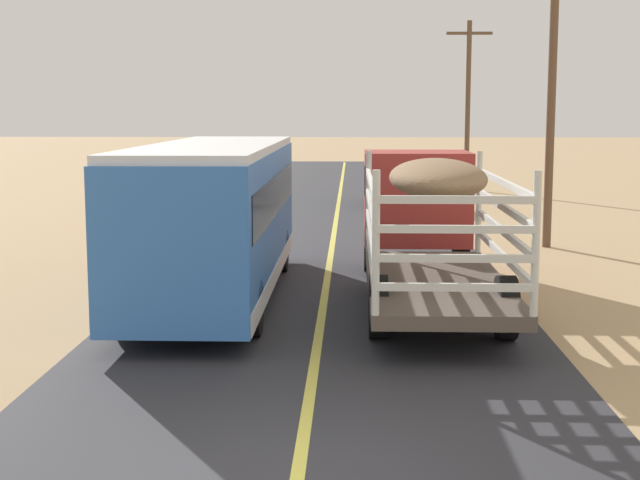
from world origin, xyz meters
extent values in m
cube|color=#2D2D33|center=(0.00, 0.00, 0.01)|extent=(8.00, 120.00, 0.02)
cube|color=#D8CC4C|center=(0.00, 0.00, 0.02)|extent=(0.16, 117.60, 0.00)
cube|color=#B2332D|center=(2.12, 12.87, 1.82)|extent=(2.50, 2.20, 2.20)
cube|color=#192333|center=(2.12, 12.87, 2.27)|extent=(2.53, 1.54, 0.70)
cube|color=brown|center=(2.12, 7.47, 0.72)|extent=(2.50, 6.40, 0.24)
cylinder|color=silver|center=(0.93, 10.61, 1.94)|extent=(0.12, 0.12, 2.20)
cylinder|color=silver|center=(3.31, 10.61, 1.94)|extent=(0.12, 0.12, 2.20)
cylinder|color=silver|center=(0.93, 4.33, 1.94)|extent=(0.12, 0.12, 2.20)
cylinder|color=silver|center=(3.31, 4.33, 1.94)|extent=(0.12, 0.12, 2.20)
cube|color=silver|center=(0.91, 7.47, 1.28)|extent=(0.08, 6.30, 0.12)
cube|color=silver|center=(3.33, 7.47, 1.28)|extent=(0.08, 6.30, 0.12)
cube|color=silver|center=(2.12, 4.31, 1.28)|extent=(2.40, 0.08, 0.12)
cube|color=silver|center=(0.91, 7.47, 1.72)|extent=(0.08, 6.30, 0.12)
cube|color=silver|center=(3.33, 7.47, 1.72)|extent=(0.08, 6.30, 0.12)
cube|color=silver|center=(2.12, 4.31, 1.72)|extent=(2.40, 0.08, 0.12)
cube|color=silver|center=(0.91, 7.47, 2.16)|extent=(0.08, 6.30, 0.12)
cube|color=silver|center=(3.33, 7.47, 2.16)|extent=(0.08, 6.30, 0.12)
cube|color=silver|center=(2.12, 4.31, 2.16)|extent=(2.40, 0.08, 0.12)
cube|color=silver|center=(0.91, 7.47, 2.60)|extent=(0.08, 6.30, 0.12)
cube|color=silver|center=(3.33, 7.47, 2.60)|extent=(0.08, 6.30, 0.12)
cube|color=silver|center=(2.12, 4.31, 2.60)|extent=(2.40, 0.08, 0.12)
ellipsoid|color=#8C6B4C|center=(2.12, 7.47, 2.69)|extent=(1.75, 3.84, 0.70)
cylinder|color=black|center=(1.03, 12.87, 0.57)|extent=(0.32, 1.10, 1.10)
cylinder|color=black|center=(3.21, 12.87, 0.57)|extent=(0.32, 1.10, 1.10)
cylinder|color=black|center=(1.03, 6.19, 0.57)|extent=(0.32, 1.10, 1.10)
cylinder|color=black|center=(3.21, 6.19, 0.57)|extent=(0.32, 1.10, 1.10)
cube|color=#3872C6|center=(-2.24, 9.48, 1.72)|extent=(2.50, 10.00, 2.70)
cube|color=white|center=(-2.24, 9.48, 3.15)|extent=(2.45, 9.80, 0.16)
cube|color=#192333|center=(-2.24, 9.48, 2.19)|extent=(2.54, 9.20, 0.80)
cube|color=silver|center=(-2.24, 9.48, 0.57)|extent=(2.53, 9.80, 0.36)
cylinder|color=black|center=(-3.34, 12.73, 0.52)|extent=(0.30, 1.00, 1.00)
cylinder|color=black|center=(-1.14, 12.73, 0.52)|extent=(0.30, 1.00, 1.00)
cylinder|color=black|center=(-3.34, 6.23, 0.52)|extent=(0.30, 1.00, 1.00)
cylinder|color=black|center=(-1.14, 6.23, 0.52)|extent=(0.30, 1.00, 1.00)
cube|color=black|center=(2.36, 28.56, 0.70)|extent=(1.90, 4.60, 0.90)
cube|color=black|center=(2.36, 28.41, 1.55)|extent=(1.75, 3.59, 0.80)
cube|color=#192333|center=(2.36, 28.41, 1.57)|extent=(1.79, 3.22, 0.44)
cube|color=silver|center=(2.36, 26.34, 0.37)|extent=(1.86, 0.20, 0.24)
cube|color=red|center=(1.53, 26.28, 0.88)|extent=(0.16, 0.06, 0.14)
cube|color=red|center=(3.19, 26.28, 0.88)|extent=(0.16, 0.06, 0.14)
cylinder|color=black|center=(1.54, 29.99, 0.40)|extent=(0.26, 0.76, 0.76)
cylinder|color=black|center=(3.18, 29.99, 0.40)|extent=(0.26, 0.76, 0.76)
cylinder|color=black|center=(1.54, 27.14, 0.40)|extent=(0.26, 0.76, 0.76)
cylinder|color=black|center=(3.18, 27.14, 0.40)|extent=(0.26, 0.76, 0.76)
cylinder|color=brown|center=(6.16, 17.10, 4.07)|extent=(0.24, 0.24, 8.14)
cylinder|color=brown|center=(6.16, 36.17, 4.06)|extent=(0.24, 0.24, 8.12)
cube|color=brown|center=(6.16, 36.17, 7.52)|extent=(2.20, 0.14, 0.14)
camera|label=1|loc=(0.57, -9.41, 3.94)|focal=52.00mm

